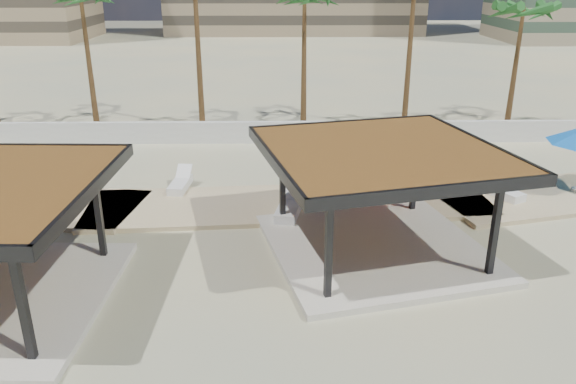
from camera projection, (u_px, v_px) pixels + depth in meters
The scene contains 12 objects.
ground at pixel (225, 302), 15.99m from camera, with size 200.00×200.00×0.00m, color #CCBC87.
promenade at pixel (290, 198), 23.14m from camera, with size 44.45×7.97×0.24m.
boundary_wall at pixel (250, 132), 30.67m from camera, with size 56.00×0.30×1.20m, color silver.
pavilion_central at pixel (380, 191), 18.13m from camera, with size 8.67×8.67×3.64m.
umbrella_c at pixel (389, 142), 22.41m from camera, with size 3.78×3.78×2.64m.
lounger_a at pixel (180, 184), 23.86m from camera, with size 0.84×2.07×0.76m.
lounger_b at pixel (289, 208), 21.33m from camera, with size 1.21×2.49×0.90m.
lounger_c at pixel (501, 191), 23.08m from camera, with size 1.52×2.12×0.77m.
lounger_d at pixel (491, 177), 24.63m from camera, with size 1.15×2.36×0.85m.
palm_c at pixel (81, 1), 30.03m from camera, with size 3.00×3.00×8.44m.
palm_e at pixel (305, 2), 30.52m from camera, with size 3.00×3.00×8.35m.
palm_g at pixel (523, 15), 30.76m from camera, with size 3.00×3.00×7.66m.
Camera 1 is at (1.56, -13.77, 8.76)m, focal length 35.00 mm.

